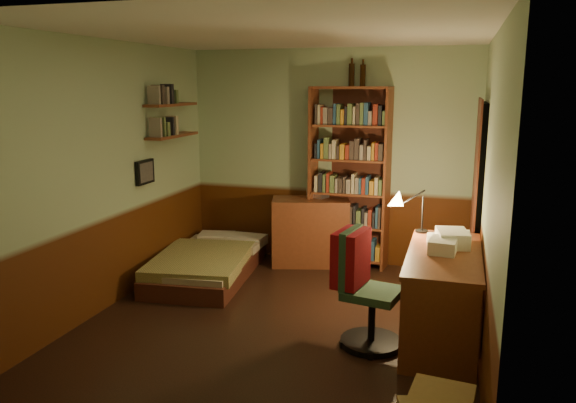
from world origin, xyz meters
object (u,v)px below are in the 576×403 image
(desk, at_px, (442,296))
(desk_lamp, at_px, (423,203))
(bed, at_px, (207,255))
(bookshelf, at_px, (349,179))
(office_chair, at_px, (373,287))
(mini_stereo, at_px, (318,192))
(dresser, at_px, (310,232))

(desk, xyz_separation_m, desk_lamp, (-0.23, 0.62, 0.67))
(bed, distance_m, bookshelf, 1.89)
(desk_lamp, bearing_deg, office_chair, -128.47)
(bed, distance_m, mini_stereo, 1.54)
(mini_stereo, bearing_deg, desk_lamp, -20.02)
(mini_stereo, height_order, desk, mini_stereo)
(office_chair, bearing_deg, mini_stereo, 125.88)
(dresser, xyz_separation_m, desk_lamp, (1.38, -1.08, 0.66))
(bed, xyz_separation_m, bookshelf, (1.47, 0.88, 0.82))
(dresser, bearing_deg, desk_lamp, -53.30)
(desk, height_order, desk_lamp, desk_lamp)
(bookshelf, distance_m, desk_lamp, 1.49)
(mini_stereo, distance_m, office_chair, 2.38)
(bed, xyz_separation_m, desk, (2.63, -0.90, 0.13))
(mini_stereo, relative_size, bookshelf, 0.10)
(mini_stereo, xyz_separation_m, desk, (1.56, -1.82, -0.49))
(bookshelf, xyz_separation_m, desk_lamp, (0.93, -1.16, -0.01))
(mini_stereo, bearing_deg, desk, -27.34)
(bookshelf, relative_size, office_chair, 2.07)
(bookshelf, bearing_deg, mini_stereo, -179.76)
(office_chair, bearing_deg, bookshelf, 116.98)
(office_chair, bearing_deg, dresser, 128.63)
(bookshelf, bearing_deg, office_chair, -67.60)
(bed, height_order, desk, desk)
(dresser, xyz_separation_m, mini_stereo, (0.06, 0.12, 0.47))
(dresser, bearing_deg, desk, -61.87)
(bed, distance_m, desk_lamp, 2.55)
(desk_lamp, xyz_separation_m, office_chair, (-0.32, -0.93, -0.55))
(dresser, xyz_separation_m, office_chair, (1.06, -2.00, 0.11))
(mini_stereo, xyz_separation_m, bookshelf, (0.39, -0.04, 0.20))
(dresser, height_order, desk_lamp, desk_lamp)
(dresser, height_order, desk, dresser)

